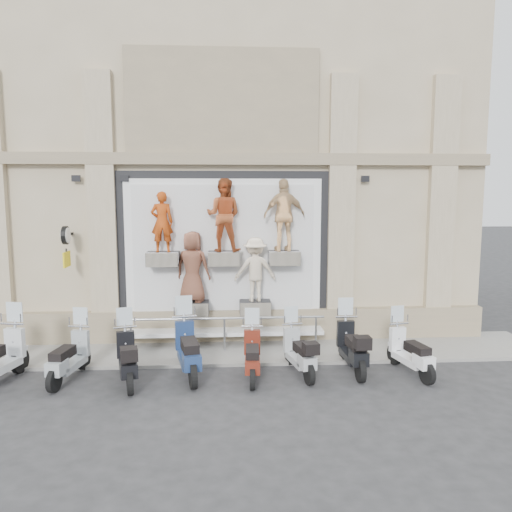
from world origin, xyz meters
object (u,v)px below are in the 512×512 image
object	(u,v)px
scooter_c	(69,347)
scooter_i	(411,343)
scooter_d	(127,349)
scooter_g	(299,343)
guard_rail	(225,335)
scooter_h	(352,337)
scooter_e	(188,339)
clock_sign_bracket	(66,241)
scooter_f	(252,346)

from	to	relation	value
scooter_c	scooter_i	world-z (taller)	scooter_c
scooter_d	scooter_g	size ratio (longest dim) A/B	1.06
guard_rail	scooter_h	xyz separation A→B (m)	(2.86, -1.39, 0.31)
scooter_e	scooter_g	size ratio (longest dim) A/B	1.17
guard_rail	scooter_d	xyz separation A→B (m)	(-2.05, -1.79, 0.28)
scooter_c	scooter_g	bearing A→B (deg)	10.75
clock_sign_bracket	scooter_g	world-z (taller)	clock_sign_bracket
scooter_c	scooter_h	size ratio (longest dim) A/B	0.94
clock_sign_bracket	guard_rail	bearing A→B (deg)	-6.84
clock_sign_bracket	scooter_c	size ratio (longest dim) A/B	0.57
scooter_g	scooter_i	distance (m)	2.46
guard_rail	scooter_h	distance (m)	3.20
guard_rail	scooter_f	size ratio (longest dim) A/B	2.89
scooter_c	scooter_e	xyz separation A→B (m)	(2.52, 0.09, 0.10)
scooter_h	scooter_i	distance (m)	1.27
guard_rail	clock_sign_bracket	size ratio (longest dim) A/B	4.96
scooter_c	scooter_i	distance (m)	7.42
scooter_c	scooter_d	world-z (taller)	scooter_d
scooter_c	scooter_d	bearing A→B (deg)	0.50
clock_sign_bracket	scooter_d	size ratio (longest dim) A/B	0.55
guard_rail	scooter_f	distance (m)	1.82
scooter_c	scooter_h	world-z (taller)	scooter_h
clock_sign_bracket	scooter_d	xyz separation A→B (m)	(1.85, -2.26, -2.05)
scooter_h	guard_rail	bearing A→B (deg)	153.09
scooter_c	scooter_h	bearing A→B (deg)	12.08
scooter_d	scooter_f	world-z (taller)	scooter_d
clock_sign_bracket	scooter_g	xyz separation A→B (m)	(5.54, -2.01, -2.09)
scooter_i	scooter_f	bearing A→B (deg)	167.98
scooter_e	scooter_c	bearing A→B (deg)	170.88
scooter_f	scooter_g	xyz separation A→B (m)	(1.04, 0.16, -0.00)
clock_sign_bracket	scooter_d	distance (m)	3.57
scooter_e	scooter_i	distance (m)	4.90
guard_rail	scooter_d	size ratio (longest dim) A/B	2.75
clock_sign_bracket	scooter_c	world-z (taller)	clock_sign_bracket
scooter_h	scooter_i	xyz separation A→B (m)	(1.24, -0.28, -0.06)
scooter_c	scooter_d	xyz separation A→B (m)	(1.27, -0.22, 0.02)
guard_rail	scooter_e	size ratio (longest dim) A/B	2.48
clock_sign_bracket	scooter_d	bearing A→B (deg)	-50.71
scooter_g	scooter_i	size ratio (longest dim) A/B	1.00
guard_rail	clock_sign_bracket	xyz separation A→B (m)	(-3.90, 0.47, 2.34)
scooter_i	scooter_d	bearing A→B (deg)	168.66
scooter_e	clock_sign_bracket	bearing A→B (deg)	136.66
guard_rail	scooter_d	world-z (taller)	scooter_d
scooter_e	scooter_g	world-z (taller)	scooter_e
scooter_c	scooter_i	size ratio (longest dim) A/B	1.03
clock_sign_bracket	scooter_e	distance (m)	4.16
scooter_c	scooter_e	world-z (taller)	scooter_e
scooter_d	scooter_c	bearing A→B (deg)	155.91
scooter_c	scooter_e	size ratio (longest dim) A/B	0.88
scooter_d	scooter_g	distance (m)	3.70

